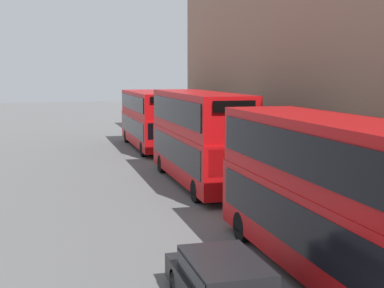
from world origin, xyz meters
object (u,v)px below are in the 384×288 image
bus_third_in_queue (149,117)px  car_dark_sedan (226,286)px  bus_second_in_queue (199,134)px  bus_leading (329,191)px

bus_third_in_queue → car_dark_sedan: bus_third_in_queue is taller
bus_second_in_queue → bus_third_in_queue: size_ratio=0.97×
bus_second_in_queue → bus_third_in_queue: (0.00, 13.46, -0.21)m
bus_second_in_queue → car_dark_sedan: bearing=-103.5°
bus_leading → bus_third_in_queue: bearing=90.0°
bus_leading → bus_third_in_queue: size_ratio=0.95×
bus_second_in_queue → car_dark_sedan: 14.72m
bus_leading → bus_second_in_queue: bearing=90.0°
car_dark_sedan → bus_leading: bearing=23.5°
bus_leading → bus_third_in_queue: (0.00, 26.18, -0.08)m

